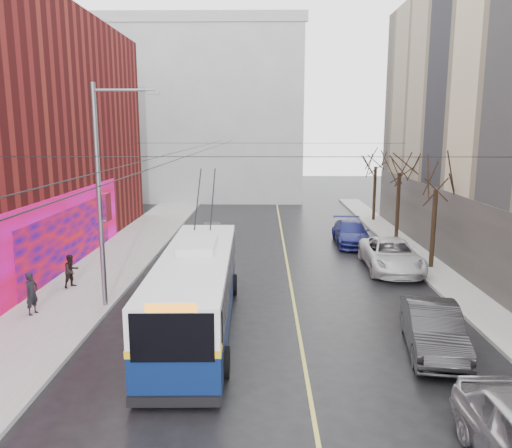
{
  "coord_description": "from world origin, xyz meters",
  "views": [
    {
      "loc": [
        0.21,
        -9.44,
        7.22
      ],
      "look_at": [
        -0.14,
        12.86,
        2.99
      ],
      "focal_mm": 35.0,
      "sensor_mm": 36.0,
      "label": 1
    }
  ],
  "objects_px": {
    "parked_car_c": "(391,255)",
    "following_car": "(212,234)",
    "trolleybus": "(196,289)",
    "tree_mid": "(400,161)",
    "parked_car_b": "(433,329)",
    "tree_near": "(437,175)",
    "pedestrian_b": "(71,271)",
    "parked_car_d": "(351,233)",
    "pedestrian_a": "(32,293)",
    "streetlight_pole": "(103,191)",
    "tree_far": "(376,157)"
  },
  "relations": [
    {
      "from": "trolleybus",
      "to": "parked_car_d",
      "type": "distance_m",
      "value": 16.03
    },
    {
      "from": "parked_car_d",
      "to": "following_car",
      "type": "bearing_deg",
      "value": -176.5
    },
    {
      "from": "streetlight_pole",
      "to": "tree_near",
      "type": "distance_m",
      "value": 16.28
    },
    {
      "from": "parked_car_b",
      "to": "trolleybus",
      "type": "bearing_deg",
      "value": 175.71
    },
    {
      "from": "streetlight_pole",
      "to": "parked_car_d",
      "type": "bearing_deg",
      "value": 44.67
    },
    {
      "from": "parked_car_c",
      "to": "trolleybus",
      "type": "bearing_deg",
      "value": -137.33
    },
    {
      "from": "tree_near",
      "to": "trolleybus",
      "type": "bearing_deg",
      "value": -144.41
    },
    {
      "from": "tree_near",
      "to": "parked_car_b",
      "type": "height_order",
      "value": "tree_near"
    },
    {
      "from": "trolleybus",
      "to": "pedestrian_a",
      "type": "distance_m",
      "value": 6.61
    },
    {
      "from": "parked_car_b",
      "to": "following_car",
      "type": "bearing_deg",
      "value": 128.55
    },
    {
      "from": "streetlight_pole",
      "to": "parked_car_b",
      "type": "distance_m",
      "value": 13.2
    },
    {
      "from": "tree_mid",
      "to": "parked_car_d",
      "type": "relative_size",
      "value": 1.31
    },
    {
      "from": "tree_far",
      "to": "parked_car_c",
      "type": "height_order",
      "value": "tree_far"
    },
    {
      "from": "pedestrian_a",
      "to": "pedestrian_b",
      "type": "relative_size",
      "value": 1.1
    },
    {
      "from": "tree_near",
      "to": "parked_car_c",
      "type": "xyz_separation_m",
      "value": [
        -2.14,
        -0.13,
        -4.18
      ]
    },
    {
      "from": "pedestrian_b",
      "to": "trolleybus",
      "type": "bearing_deg",
      "value": -91.62
    },
    {
      "from": "parked_car_c",
      "to": "parked_car_d",
      "type": "bearing_deg",
      "value": 101.77
    },
    {
      "from": "tree_mid",
      "to": "pedestrian_b",
      "type": "height_order",
      "value": "tree_mid"
    },
    {
      "from": "tree_near",
      "to": "tree_mid",
      "type": "xyz_separation_m",
      "value": [
        0.0,
        7.0,
        0.28
      ]
    },
    {
      "from": "tree_mid",
      "to": "parked_car_d",
      "type": "xyz_separation_m",
      "value": [
        -3.2,
        -1.2,
        -4.51
      ]
    },
    {
      "from": "tree_mid",
      "to": "trolleybus",
      "type": "xyz_separation_m",
      "value": [
        -11.24,
        -15.04,
        -3.74
      ]
    },
    {
      "from": "parked_car_c",
      "to": "following_car",
      "type": "bearing_deg",
      "value": 152.18
    },
    {
      "from": "parked_car_d",
      "to": "following_car",
      "type": "relative_size",
      "value": 1.19
    },
    {
      "from": "parked_car_c",
      "to": "parked_car_d",
      "type": "xyz_separation_m",
      "value": [
        -1.06,
        5.93,
        -0.05
      ]
    },
    {
      "from": "tree_near",
      "to": "pedestrian_b",
      "type": "relative_size",
      "value": 4.2
    },
    {
      "from": "pedestrian_a",
      "to": "parked_car_c",
      "type": "bearing_deg",
      "value": -50.21
    },
    {
      "from": "tree_mid",
      "to": "following_car",
      "type": "bearing_deg",
      "value": -172.73
    },
    {
      "from": "tree_far",
      "to": "tree_near",
      "type": "bearing_deg",
      "value": -90.0
    },
    {
      "from": "parked_car_b",
      "to": "tree_near",
      "type": "bearing_deg",
      "value": 80.67
    },
    {
      "from": "trolleybus",
      "to": "parked_car_b",
      "type": "distance_m",
      "value": 8.28
    },
    {
      "from": "tree_far",
      "to": "parked_car_b",
      "type": "height_order",
      "value": "tree_far"
    },
    {
      "from": "parked_car_c",
      "to": "pedestrian_a",
      "type": "distance_m",
      "value": 17.12
    },
    {
      "from": "parked_car_c",
      "to": "pedestrian_a",
      "type": "bearing_deg",
      "value": -154.21
    },
    {
      "from": "trolleybus",
      "to": "following_car",
      "type": "distance_m",
      "value": 13.55
    },
    {
      "from": "tree_mid",
      "to": "following_car",
      "type": "distance_m",
      "value": 12.95
    },
    {
      "from": "parked_car_b",
      "to": "parked_car_d",
      "type": "bearing_deg",
      "value": 98.61
    },
    {
      "from": "trolleybus",
      "to": "pedestrian_a",
      "type": "xyz_separation_m",
      "value": [
        -6.52,
        0.91,
        -0.53
      ]
    },
    {
      "from": "tree_mid",
      "to": "parked_car_c",
      "type": "xyz_separation_m",
      "value": [
        -2.14,
        -7.13,
        -4.46
      ]
    },
    {
      "from": "streetlight_pole",
      "to": "parked_car_b",
      "type": "xyz_separation_m",
      "value": [
        11.94,
        -3.88,
        -4.07
      ]
    },
    {
      "from": "following_car",
      "to": "parked_car_c",
      "type": "bearing_deg",
      "value": -39.35
    },
    {
      "from": "following_car",
      "to": "tree_far",
      "type": "bearing_deg",
      "value": 25.44
    },
    {
      "from": "streetlight_pole",
      "to": "tree_far",
      "type": "distance_m",
      "value": 25.09
    },
    {
      "from": "parked_car_d",
      "to": "trolleybus",
      "type": "bearing_deg",
      "value": -118.82
    },
    {
      "from": "pedestrian_a",
      "to": "tree_far",
      "type": "bearing_deg",
      "value": -24.42
    },
    {
      "from": "pedestrian_b",
      "to": "following_car",
      "type": "bearing_deg",
      "value": 2.0
    },
    {
      "from": "tree_far",
      "to": "pedestrian_b",
      "type": "xyz_separation_m",
      "value": [
        -17.53,
        -17.73,
        -4.23
      ]
    },
    {
      "from": "tree_far",
      "to": "following_car",
      "type": "relative_size",
      "value": 1.53
    },
    {
      "from": "trolleybus",
      "to": "parked_car_b",
      "type": "relative_size",
      "value": 2.46
    },
    {
      "from": "tree_near",
      "to": "parked_car_b",
      "type": "xyz_separation_m",
      "value": [
        -3.2,
        -9.88,
        -4.2
      ]
    },
    {
      "from": "tree_near",
      "to": "tree_far",
      "type": "bearing_deg",
      "value": 90.0
    }
  ]
}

